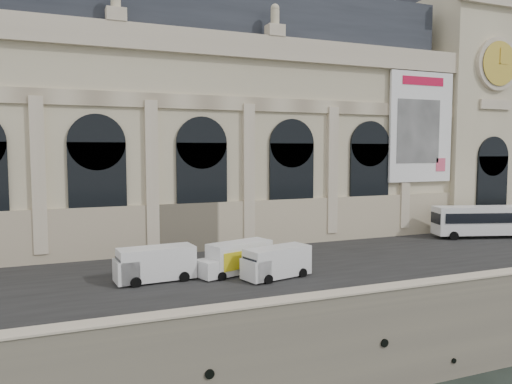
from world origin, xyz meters
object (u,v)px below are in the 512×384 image
(bus_right, at_px, (488,220))
(box_truck, at_px, (236,258))
(van_c, at_px, (152,265))
(van_b, at_px, (274,263))

(bus_right, bearing_deg, box_truck, -171.48)
(van_c, bearing_deg, van_b, -16.57)
(bus_right, relative_size, van_c, 2.05)
(bus_right, distance_m, box_truck, 33.53)
(van_b, distance_m, box_truck, 3.43)
(van_b, height_order, van_c, van_c)
(van_b, height_order, box_truck, box_truck)
(van_b, relative_size, box_truck, 0.87)
(bus_right, bearing_deg, van_c, -173.20)
(van_c, bearing_deg, bus_right, 6.80)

